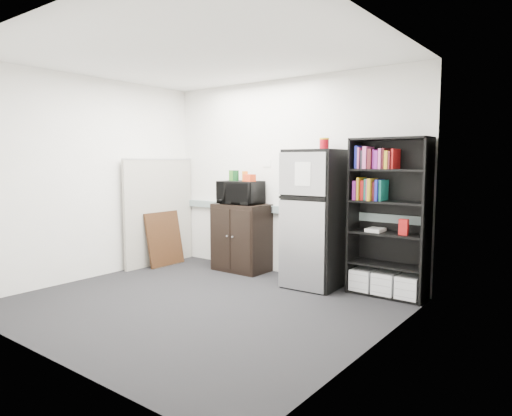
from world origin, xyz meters
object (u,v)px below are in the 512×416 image
(cabinet, at_px, (241,237))
(refrigerator, at_px, (315,219))
(bookshelf, at_px, (388,219))
(microwave, at_px, (240,193))
(cubicle_partition, at_px, (159,211))

(cabinet, xyz_separation_m, refrigerator, (1.26, -0.08, 0.38))
(bookshelf, bearing_deg, cabinet, -178.29)
(refrigerator, bearing_deg, microwave, 174.03)
(bookshelf, distance_m, refrigerator, 0.90)
(bookshelf, relative_size, microwave, 3.11)
(refrigerator, bearing_deg, cubicle_partition, -175.41)
(bookshelf, relative_size, refrigerator, 1.07)
(refrigerator, bearing_deg, bookshelf, 6.15)
(bookshelf, xyz_separation_m, cubicle_partition, (-3.43, -0.49, -0.10))
(bookshelf, bearing_deg, microwave, -177.86)
(cabinet, distance_m, refrigerator, 1.32)
(cubicle_partition, height_order, microwave, cubicle_partition)
(cubicle_partition, relative_size, refrigerator, 0.94)
(cubicle_partition, distance_m, microwave, 1.38)
(cubicle_partition, relative_size, cabinet, 1.67)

